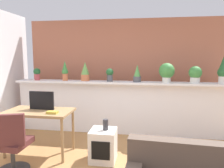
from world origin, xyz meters
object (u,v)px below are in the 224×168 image
(potted_plant_0, at_px, (37,73))
(potted_plant_4, at_px, (137,74))
(potted_plant_2, at_px, (85,72))
(potted_plant_3, at_px, (110,74))
(desk, at_px, (39,115))
(vase_on_shelf, at_px, (106,125))
(potted_plant_1, at_px, (65,71))
(potted_plant_7, at_px, (224,69))
(potted_plant_5, at_px, (167,72))
(potted_plant_6, at_px, (195,74))
(side_cube_shelf, at_px, (103,145))
(book_on_desk, at_px, (52,112))
(office_chair, at_px, (11,149))
(tv_monitor, at_px, (42,100))

(potted_plant_0, distance_m, potted_plant_4, 2.20)
(potted_plant_2, xyz_separation_m, potted_plant_4, (1.11, -0.06, -0.04))
(potted_plant_2, xyz_separation_m, potted_plant_3, (0.55, -0.07, -0.05))
(potted_plant_0, bearing_deg, potted_plant_4, -0.48)
(potted_plant_0, height_order, potted_plant_2, potted_plant_2)
(desk, xyz_separation_m, vase_on_shelf, (1.14, -0.06, -0.08))
(potted_plant_1, height_order, potted_plant_7, potted_plant_7)
(potted_plant_4, bearing_deg, potted_plant_3, -178.59)
(potted_plant_1, xyz_separation_m, potted_plant_5, (2.13, 0.00, 0.01))
(desk, distance_m, vase_on_shelf, 1.15)
(vase_on_shelf, bearing_deg, potted_plant_0, 145.83)
(potted_plant_3, relative_size, potted_plant_5, 0.71)
(potted_plant_3, height_order, potted_plant_6, potted_plant_6)
(side_cube_shelf, bearing_deg, potted_plant_0, 144.95)
(potted_plant_0, bearing_deg, potted_plant_3, -1.14)
(potted_plant_6, bearing_deg, potted_plant_1, -179.83)
(potted_plant_2, height_order, potted_plant_5, potted_plant_2)
(vase_on_shelf, distance_m, book_on_desk, 0.86)
(potted_plant_2, bearing_deg, office_chair, -105.33)
(potted_plant_1, distance_m, potted_plant_6, 2.68)
(potted_plant_1, height_order, tv_monitor, potted_plant_1)
(potted_plant_4, xyz_separation_m, potted_plant_6, (1.13, 0.02, 0.01))
(potted_plant_4, relative_size, book_on_desk, 2.10)
(office_chair, relative_size, side_cube_shelf, 1.82)
(potted_plant_6, bearing_deg, potted_plant_2, 179.15)
(potted_plant_2, xyz_separation_m, potted_plant_5, (1.70, -0.04, 0.02))
(side_cube_shelf, bearing_deg, potted_plant_4, 68.35)
(potted_plant_2, distance_m, potted_plant_7, 2.77)
(potted_plant_7, height_order, book_on_desk, potted_plant_7)
(potted_plant_1, bearing_deg, potted_plant_5, 0.04)
(potted_plant_0, height_order, office_chair, potted_plant_0)
(potted_plant_4, xyz_separation_m, side_cube_shelf, (-0.47, -1.19, -1.04))
(potted_plant_6, bearing_deg, potted_plant_5, -179.33)
(potted_plant_1, bearing_deg, potted_plant_3, -1.75)
(potted_plant_6, relative_size, office_chair, 0.36)
(potted_plant_3, distance_m, potted_plant_7, 2.23)
(potted_plant_4, relative_size, potted_plant_6, 1.06)
(desk, bearing_deg, potted_plant_6, 22.81)
(potted_plant_5, xyz_separation_m, vase_on_shelf, (-1.02, -1.20, -0.76))
(potted_plant_6, height_order, book_on_desk, potted_plant_6)
(potted_plant_2, height_order, potted_plant_6, potted_plant_2)
(potted_plant_7, bearing_deg, potted_plant_5, 179.90)
(potted_plant_0, distance_m, side_cube_shelf, 2.34)
(potted_plant_3, distance_m, side_cube_shelf, 1.57)
(potted_plant_0, xyz_separation_m, potted_plant_7, (3.86, -0.00, 0.13))
(potted_plant_1, distance_m, side_cube_shelf, 1.95)
(side_cube_shelf, xyz_separation_m, vase_on_shelf, (0.04, 0.01, 0.33))
(potted_plant_4, relative_size, potted_plant_7, 0.60)
(potted_plant_3, distance_m, potted_plant_4, 0.56)
(potted_plant_3, xyz_separation_m, potted_plant_6, (1.70, 0.04, 0.02))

